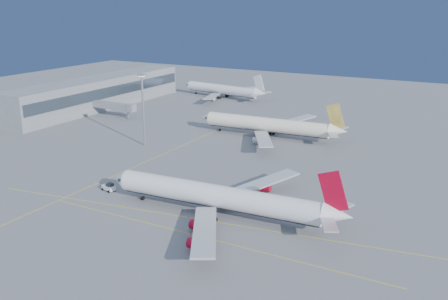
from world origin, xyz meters
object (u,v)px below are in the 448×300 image
airliner_virgin (221,197)px  airliner_etihad (270,125)px  pushback_tug (109,187)px  airliner_third (223,90)px  light_mast (143,104)px

airliner_virgin → airliner_etihad: (-19.85, 74.93, 0.01)m
airliner_etihad → airliner_virgin: bearing=-77.9°
airliner_virgin → pushback_tug: 36.42m
airliner_virgin → airliner_third: airliner_virgin is taller
airliner_third → light_mast: light_mast is taller
light_mast → pushback_tug: bearing=-65.0°
airliner_third → airliner_virgin: bearing=-52.9°
airliner_third → airliner_etihad: bearing=-40.4°
airliner_virgin → pushback_tug: (-36.22, -0.43, -3.80)m
pushback_tug → light_mast: bearing=126.9°
airliner_third → pushback_tug: size_ratio=12.76×
airliner_etihad → pushback_tug: (-16.37, -75.36, -3.81)m
pushback_tug → light_mast: 48.89m
airliner_third → light_mast: size_ratio=2.12×
airliner_virgin → pushback_tug: bearing=177.3°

